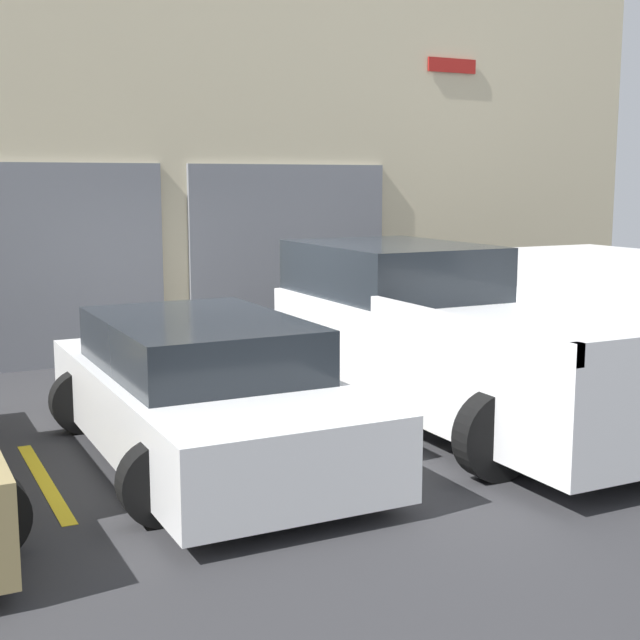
% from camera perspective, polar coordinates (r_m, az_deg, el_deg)
% --- Properties ---
extents(ground_plane, '(28.00, 28.00, 0.00)m').
position_cam_1_polar(ground_plane, '(10.29, -2.96, -5.14)').
color(ground_plane, '#2D2D30').
extents(shophouse_building, '(16.12, 0.68, 5.87)m').
position_cam_1_polar(shophouse_building, '(13.07, -9.00, 10.59)').
color(shophouse_building, beige).
rests_on(shophouse_building, ground).
extents(pickup_truck, '(2.48, 5.39, 1.77)m').
position_cam_1_polar(pickup_truck, '(9.60, 8.22, -1.15)').
color(pickup_truck, white).
rests_on(pickup_truck, ground).
extents(sedan_white, '(2.25, 4.37, 1.28)m').
position_cam_1_polar(sedan_white, '(8.15, -7.52, -4.61)').
color(sedan_white, white).
rests_on(sedan_white, ground).
extents(parking_stripe_left, '(0.12, 2.20, 0.01)m').
position_cam_1_polar(parking_stripe_left, '(7.96, -17.24, -9.78)').
color(parking_stripe_left, gold).
rests_on(parking_stripe_left, ground).
extents(parking_stripe_centre, '(0.12, 2.20, 0.01)m').
position_cam_1_polar(parking_stripe_centre, '(8.83, 1.47, -7.50)').
color(parking_stripe_centre, gold).
rests_on(parking_stripe_centre, ground).
extents(parking_stripe_right, '(0.12, 2.20, 0.01)m').
position_cam_1_polar(parking_stripe_right, '(10.44, 15.48, -5.24)').
color(parking_stripe_right, gold).
rests_on(parking_stripe_right, ground).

